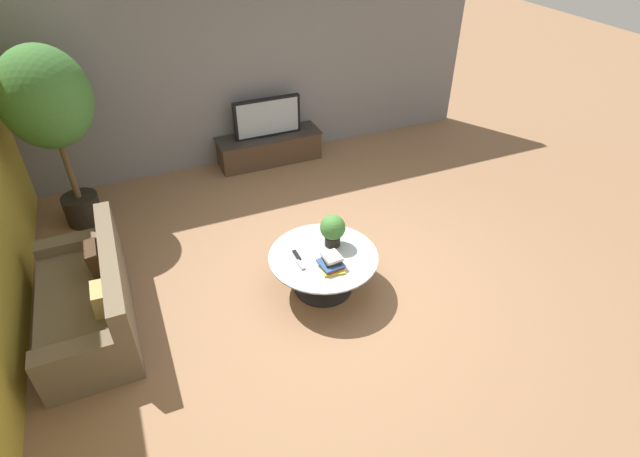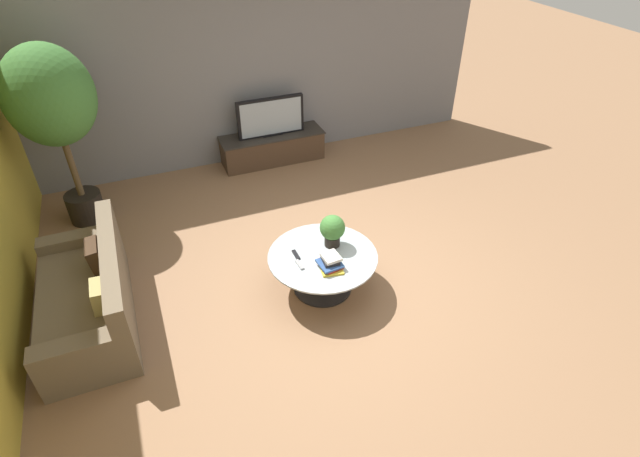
{
  "view_description": "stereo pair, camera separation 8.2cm",
  "coord_description": "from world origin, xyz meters",
  "px_view_note": "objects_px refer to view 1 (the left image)",
  "views": [
    {
      "loc": [
        -1.86,
        -3.85,
        3.8
      ],
      "look_at": [
        -0.11,
        0.26,
        0.55
      ],
      "focal_mm": 28.0,
      "sensor_mm": 36.0,
      "label": 1
    },
    {
      "loc": [
        -1.78,
        -3.88,
        3.8
      ],
      "look_at": [
        -0.11,
        0.26,
        0.55
      ],
      "focal_mm": 28.0,
      "sensor_mm": 36.0,
      "label": 2
    }
  ],
  "objects_px": {
    "coffee_table": "(323,265)",
    "potted_palm_tall": "(48,105)",
    "media_console": "(269,148)",
    "potted_plant_tabletop": "(333,229)",
    "television": "(267,117)",
    "couch_by_wall": "(90,302)"
  },
  "relations": [
    {
      "from": "media_console",
      "to": "television",
      "type": "relative_size",
      "value": 1.56
    },
    {
      "from": "couch_by_wall",
      "to": "potted_palm_tall",
      "type": "relative_size",
      "value": 0.8
    },
    {
      "from": "couch_by_wall",
      "to": "media_console",
      "type": "bearing_deg",
      "value": 133.36
    },
    {
      "from": "media_console",
      "to": "couch_by_wall",
      "type": "relative_size",
      "value": 0.87
    },
    {
      "from": "television",
      "to": "couch_by_wall",
      "type": "xyz_separation_m",
      "value": [
        -2.74,
        -2.59,
        -0.46
      ]
    },
    {
      "from": "television",
      "to": "potted_plant_tabletop",
      "type": "relative_size",
      "value": 2.78
    },
    {
      "from": "potted_palm_tall",
      "to": "potted_plant_tabletop",
      "type": "height_order",
      "value": "potted_palm_tall"
    },
    {
      "from": "couch_by_wall",
      "to": "potted_plant_tabletop",
      "type": "relative_size",
      "value": 4.98
    },
    {
      "from": "potted_plant_tabletop",
      "to": "television",
      "type": "bearing_deg",
      "value": 85.52
    },
    {
      "from": "potted_plant_tabletop",
      "to": "couch_by_wall",
      "type": "bearing_deg",
      "value": 173.08
    },
    {
      "from": "media_console",
      "to": "television",
      "type": "height_order",
      "value": "television"
    },
    {
      "from": "media_console",
      "to": "coffee_table",
      "type": "xyz_separation_m",
      "value": [
        -0.39,
        -3.03,
        0.09
      ]
    },
    {
      "from": "couch_by_wall",
      "to": "potted_palm_tall",
      "type": "distance_m",
      "value": 2.37
    },
    {
      "from": "media_console",
      "to": "potted_plant_tabletop",
      "type": "height_order",
      "value": "potted_plant_tabletop"
    },
    {
      "from": "coffee_table",
      "to": "couch_by_wall",
      "type": "bearing_deg",
      "value": 169.42
    },
    {
      "from": "potted_plant_tabletop",
      "to": "coffee_table",
      "type": "bearing_deg",
      "value": -141.17
    },
    {
      "from": "coffee_table",
      "to": "potted_palm_tall",
      "type": "relative_size",
      "value": 0.51
    },
    {
      "from": "coffee_table",
      "to": "couch_by_wall",
      "type": "height_order",
      "value": "couch_by_wall"
    },
    {
      "from": "potted_plant_tabletop",
      "to": "media_console",
      "type": "bearing_deg",
      "value": 85.53
    },
    {
      "from": "media_console",
      "to": "couch_by_wall",
      "type": "height_order",
      "value": "couch_by_wall"
    },
    {
      "from": "coffee_table",
      "to": "potted_palm_tall",
      "type": "distance_m",
      "value": 3.61
    },
    {
      "from": "media_console",
      "to": "potted_palm_tall",
      "type": "height_order",
      "value": "potted_palm_tall"
    }
  ]
}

